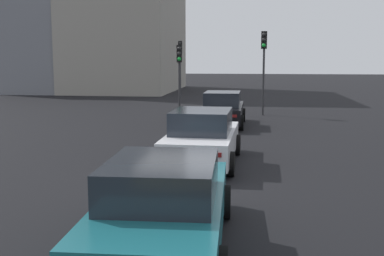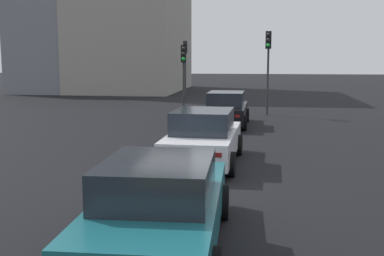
{
  "view_description": "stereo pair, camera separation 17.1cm",
  "coord_description": "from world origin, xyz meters",
  "px_view_note": "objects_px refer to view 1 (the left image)",
  "views": [
    {
      "loc": [
        -11.45,
        -1.48,
        3.0
      ],
      "look_at": [
        -0.51,
        -0.08,
        1.38
      ],
      "focal_mm": 44.61,
      "sensor_mm": 36.0,
      "label": 1
    },
    {
      "loc": [
        -11.42,
        -1.65,
        3.0
      ],
      "look_at": [
        -0.51,
        -0.08,
        1.38
      ],
      "focal_mm": 44.61,
      "sensor_mm": 36.0,
      "label": 2
    }
  ],
  "objects_px": {
    "car_teal_third": "(164,205)",
    "traffic_light_near_left": "(179,65)",
    "car_black_lead": "(223,109)",
    "traffic_light_far_left": "(180,58)",
    "car_white_second": "(202,138)",
    "traffic_light_near_right": "(264,55)"
  },
  "relations": [
    {
      "from": "car_black_lead",
      "to": "traffic_light_near_left",
      "type": "relative_size",
      "value": 1.23
    },
    {
      "from": "traffic_light_far_left",
      "to": "car_white_second",
      "type": "bearing_deg",
      "value": 6.53
    },
    {
      "from": "car_black_lead",
      "to": "traffic_light_near_left",
      "type": "bearing_deg",
      "value": 33.23
    },
    {
      "from": "car_black_lead",
      "to": "car_white_second",
      "type": "bearing_deg",
      "value": 179.75
    },
    {
      "from": "car_white_second",
      "to": "traffic_light_near_right",
      "type": "bearing_deg",
      "value": -7.75
    },
    {
      "from": "traffic_light_near_left",
      "to": "traffic_light_near_right",
      "type": "bearing_deg",
      "value": 84.43
    },
    {
      "from": "car_black_lead",
      "to": "traffic_light_near_right",
      "type": "distance_m",
      "value": 5.14
    },
    {
      "from": "car_black_lead",
      "to": "car_teal_third",
      "type": "height_order",
      "value": "car_black_lead"
    },
    {
      "from": "car_teal_third",
      "to": "traffic_light_far_left",
      "type": "distance_m",
      "value": 27.41
    },
    {
      "from": "car_black_lead",
      "to": "car_teal_third",
      "type": "relative_size",
      "value": 0.93
    },
    {
      "from": "traffic_light_near_right",
      "to": "traffic_light_far_left",
      "type": "xyz_separation_m",
      "value": [
        8.84,
        5.75,
        -0.11
      ]
    },
    {
      "from": "car_teal_third",
      "to": "car_white_second",
      "type": "bearing_deg",
      "value": -1.55
    },
    {
      "from": "traffic_light_near_left",
      "to": "traffic_light_near_right",
      "type": "relative_size",
      "value": 0.84
    },
    {
      "from": "car_teal_third",
      "to": "traffic_light_far_left",
      "type": "xyz_separation_m",
      "value": [
        27.03,
        3.87,
        2.3
      ]
    },
    {
      "from": "car_white_second",
      "to": "traffic_light_near_right",
      "type": "relative_size",
      "value": 1.03
    },
    {
      "from": "car_teal_third",
      "to": "traffic_light_near_left",
      "type": "distance_m",
      "value": 18.27
    },
    {
      "from": "car_black_lead",
      "to": "traffic_light_near_right",
      "type": "relative_size",
      "value": 1.04
    },
    {
      "from": "traffic_light_near_right",
      "to": "traffic_light_far_left",
      "type": "distance_m",
      "value": 10.54
    },
    {
      "from": "car_black_lead",
      "to": "traffic_light_far_left",
      "type": "bearing_deg",
      "value": 17.01
    },
    {
      "from": "traffic_light_near_left",
      "to": "traffic_light_far_left",
      "type": "xyz_separation_m",
      "value": [
        9.04,
        1.34,
        0.37
      ]
    },
    {
      "from": "car_teal_third",
      "to": "traffic_light_near_right",
      "type": "relative_size",
      "value": 1.11
    },
    {
      "from": "car_teal_third",
      "to": "traffic_light_near_right",
      "type": "xyz_separation_m",
      "value": [
        18.19,
        -1.88,
        2.41
      ]
    }
  ]
}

